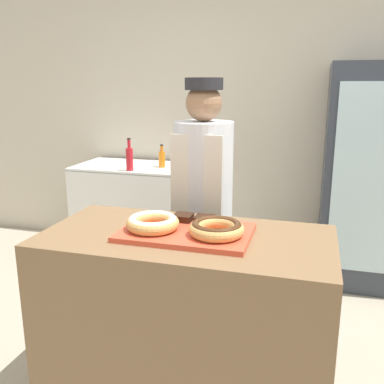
% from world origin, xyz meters
% --- Properties ---
extents(wall_back, '(8.00, 0.06, 2.70)m').
position_xyz_m(wall_back, '(0.00, 2.13, 1.35)').
color(wall_back, beige).
rests_on(wall_back, ground_plane).
extents(display_counter, '(1.34, 0.67, 0.90)m').
position_xyz_m(display_counter, '(0.00, 0.00, 0.45)').
color(display_counter, brown).
rests_on(display_counter, ground_plane).
extents(serving_tray, '(0.60, 0.39, 0.02)m').
position_xyz_m(serving_tray, '(0.00, 0.00, 0.91)').
color(serving_tray, '#D84C33').
rests_on(serving_tray, display_counter).
extents(donut_light_glaze, '(0.25, 0.25, 0.06)m').
position_xyz_m(donut_light_glaze, '(-0.15, -0.03, 0.96)').
color(donut_light_glaze, tan).
rests_on(donut_light_glaze, serving_tray).
extents(donut_chocolate_glaze, '(0.25, 0.25, 0.06)m').
position_xyz_m(donut_chocolate_glaze, '(0.15, -0.03, 0.96)').
color(donut_chocolate_glaze, tan).
rests_on(donut_chocolate_glaze, serving_tray).
extents(brownie_back_left, '(0.09, 0.09, 0.03)m').
position_xyz_m(brownie_back_left, '(-0.05, 0.13, 0.94)').
color(brownie_back_left, black).
rests_on(brownie_back_left, serving_tray).
extents(brownie_back_right, '(0.09, 0.09, 0.03)m').
position_xyz_m(brownie_back_right, '(0.05, 0.13, 0.94)').
color(brownie_back_right, black).
rests_on(brownie_back_right, serving_tray).
extents(baker_person, '(0.35, 0.35, 1.61)m').
position_xyz_m(baker_person, '(-0.09, 0.65, 0.85)').
color(baker_person, '#4C4C51').
rests_on(baker_person, ground_plane).
extents(beverage_fridge, '(0.66, 0.64, 1.74)m').
position_xyz_m(beverage_fridge, '(0.95, 1.75, 0.87)').
color(beverage_fridge, '#333842').
rests_on(beverage_fridge, ground_plane).
extents(chest_freezer, '(0.98, 0.63, 0.86)m').
position_xyz_m(chest_freezer, '(-1.05, 1.75, 0.43)').
color(chest_freezer, white).
rests_on(chest_freezer, ground_plane).
extents(bottle_orange, '(0.06, 0.06, 0.20)m').
position_xyz_m(bottle_orange, '(-0.75, 1.73, 0.94)').
color(bottle_orange, orange).
rests_on(bottle_orange, chest_freezer).
extents(bottle_red, '(0.06, 0.06, 0.28)m').
position_xyz_m(bottle_red, '(-0.96, 1.51, 0.97)').
color(bottle_red, red).
rests_on(bottle_red, chest_freezer).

